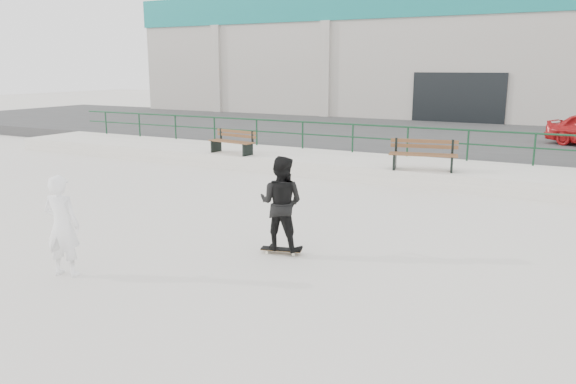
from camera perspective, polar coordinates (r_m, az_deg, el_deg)
The scene contains 10 objects.
ground at distance 10.73m, azimuth -10.00°, elevation -6.65°, with size 120.00×120.00×0.00m, color silver.
ledge at distance 18.83m, azimuth 7.91°, elevation 2.54°, with size 30.00×3.00×0.50m, color silver.
parking_strip at distance 26.90m, azimuth 14.18°, elevation 5.28°, with size 60.00×14.00×0.50m, color #383838.
railing at distance 19.90m, azimuth 9.29°, elevation 5.93°, with size 28.00×0.06×1.03m.
commercial_building at distance 40.45m, azimuth 19.45°, elevation 13.43°, with size 44.20×16.33×8.00m.
bench_left at distance 19.95m, azimuth -5.64°, elevation 5.08°, with size 1.86×0.80×0.83m.
bench_right at distance 17.12m, azimuth 13.58°, elevation 3.68°, with size 2.05×0.97×0.91m.
skateboard at distance 10.82m, azimuth -0.69°, elevation -5.87°, with size 0.81×0.39×0.09m.
standing_skater at distance 10.56m, azimuth -0.71°, elevation -1.14°, with size 0.87×0.68×1.79m, color black.
seated_skater at distance 10.22m, azimuth -21.97°, elevation -3.20°, with size 0.64×0.42×1.76m, color white.
Camera 1 is at (6.29, -7.95, 3.50)m, focal length 35.00 mm.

